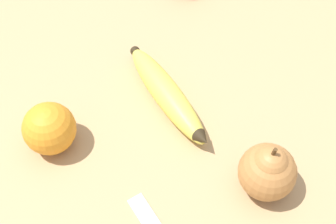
# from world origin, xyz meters

# --- Properties ---
(ground_plane) EXTENTS (3.00, 3.00, 0.00)m
(ground_plane) POSITION_xyz_m (0.00, 0.00, 0.00)
(ground_plane) COLOR tan
(banana) EXTENTS (0.10, 0.22, 0.04)m
(banana) POSITION_xyz_m (-0.01, 0.02, 0.02)
(banana) COLOR #DBCC4C
(banana) RESTS_ON ground_plane
(orange) EXTENTS (0.08, 0.08, 0.08)m
(orange) POSITION_xyz_m (-0.18, 0.09, 0.04)
(orange) COLOR orange
(orange) RESTS_ON ground_plane
(pear) EXTENTS (0.08, 0.08, 0.10)m
(pear) POSITION_xyz_m (-0.03, -0.17, 0.04)
(pear) COLOR #B2753D
(pear) RESTS_ON ground_plane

